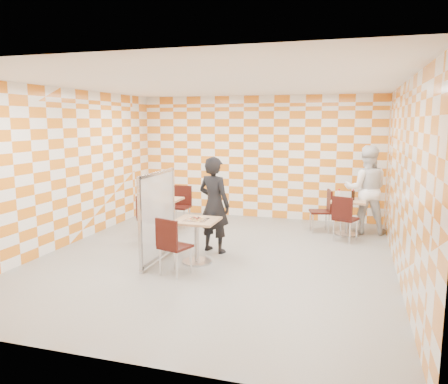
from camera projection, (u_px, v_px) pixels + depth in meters
name	position (u px, v px, depth m)	size (l,w,h in m)	color
room_shell	(224.00, 170.00, 7.98)	(7.00, 7.00, 7.00)	gray
main_table	(197.00, 233.00, 7.37)	(0.70, 0.70, 0.75)	tan
second_table	(348.00, 211.00, 9.22)	(0.70, 0.70, 0.75)	tan
empty_table	(164.00, 210.00, 9.32)	(0.70, 0.70, 0.75)	tan
chair_main_front	(171.00, 242.00, 6.70)	(0.53, 0.54, 0.92)	black
chair_second_front	(344.00, 215.00, 8.64)	(0.55, 0.56, 0.92)	black
chair_second_side	(324.00, 207.00, 9.41)	(0.52, 0.51, 0.92)	black
chair_empty_near	(148.00, 215.00, 8.62)	(0.53, 0.54, 0.92)	black
chair_empty_far	(181.00, 203.00, 9.97)	(0.43, 0.44, 0.92)	black
partition	(158.00, 216.00, 7.40)	(0.08, 1.38, 1.55)	white
man_dark	(214.00, 205.00, 7.94)	(0.64, 0.42, 1.76)	black
man_white	(366.00, 189.00, 9.32)	(0.92, 0.71, 1.88)	white
pizza_on_foil	(196.00, 219.00, 7.31)	(0.40, 0.40, 0.04)	silver
sport_bottle	(339.00, 194.00, 9.36)	(0.06, 0.06, 0.20)	white
soda_bottle	(353.00, 195.00, 9.13)	(0.07, 0.07, 0.23)	black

